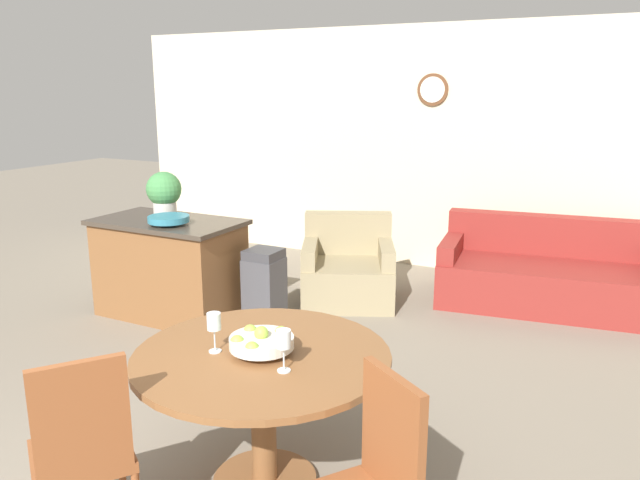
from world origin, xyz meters
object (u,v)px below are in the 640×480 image
(wine_glass_left, at_px, (214,323))
(armchair, at_px, (348,272))
(teal_bowl, at_px, (169,219))
(potted_plant, at_px, (164,192))
(dining_chair_near_left, at_px, (82,447))
(trash_bin, at_px, (264,288))
(kitchen_island, at_px, (170,268))
(fruit_bowl, at_px, (261,342))
(couch, at_px, (547,276))
(dining_table, at_px, (263,384))
(wine_glass_right, at_px, (284,341))

(wine_glass_left, xyz_separation_m, armchair, (-0.63, 2.95, -0.62))
(teal_bowl, xyz_separation_m, potted_plant, (-0.27, 0.27, 0.17))
(wine_glass_left, distance_m, potted_plant, 2.83)
(dining_chair_near_left, distance_m, trash_bin, 2.81)
(dining_chair_near_left, relative_size, kitchen_island, 0.73)
(fruit_bowl, bearing_deg, couch, 76.10)
(kitchen_island, height_order, couch, kitchen_island)
(dining_chair_near_left, bearing_deg, teal_bowl, 67.79)
(fruit_bowl, bearing_deg, potted_plant, 140.00)
(teal_bowl, bearing_deg, armchair, 48.30)
(potted_plant, xyz_separation_m, trash_bin, (1.02, 0.05, -0.77))
(armchair, bearing_deg, wine_glass_left, -102.94)
(kitchen_island, bearing_deg, dining_table, -39.66)
(teal_bowl, distance_m, trash_bin, 1.01)
(trash_bin, relative_size, couch, 0.33)
(wine_glass_left, distance_m, wine_glass_right, 0.42)
(wine_glass_left, bearing_deg, couch, 73.31)
(dining_chair_near_left, distance_m, potted_plant, 3.25)
(fruit_bowl, xyz_separation_m, couch, (0.89, 3.61, -0.53))
(teal_bowl, xyz_separation_m, trash_bin, (0.75, 0.32, -0.60))
(dining_table, distance_m, fruit_bowl, 0.23)
(dining_chair_near_left, xyz_separation_m, wine_glass_left, (0.22, 0.67, 0.37))
(dining_table, relative_size, teal_bowl, 3.68)
(dining_table, relative_size, dining_chair_near_left, 1.34)
(dining_chair_near_left, bearing_deg, armchair, 41.51)
(wine_glass_left, height_order, potted_plant, potted_plant)
(dining_chair_near_left, distance_m, fruit_bowl, 0.93)
(kitchen_island, relative_size, couch, 0.63)
(wine_glass_left, distance_m, armchair, 3.08)
(kitchen_island, relative_size, trash_bin, 1.94)
(teal_bowl, height_order, armchair, teal_bowl)
(wine_glass_left, height_order, trash_bin, wine_glass_left)
(wine_glass_left, distance_m, trash_bin, 2.33)
(wine_glass_right, height_order, kitchen_island, wine_glass_right)
(teal_bowl, distance_m, couch, 3.55)
(fruit_bowl, distance_m, wine_glass_left, 0.25)
(trash_bin, xyz_separation_m, couch, (2.11, 1.68, -0.06))
(dining_table, height_order, armchair, armchair)
(wine_glass_right, relative_size, potted_plant, 0.50)
(dining_chair_near_left, bearing_deg, fruit_bowl, 5.15)
(couch, relative_size, armchair, 1.83)
(armchair, bearing_deg, dining_chair_near_left, -108.56)
(dining_chair_near_left, xyz_separation_m, trash_bin, (-0.78, 2.69, -0.19))
(dining_table, bearing_deg, dining_chair_near_left, -119.84)
(couch, bearing_deg, kitchen_island, -155.67)
(trash_bin, bearing_deg, fruit_bowl, -57.75)
(dining_chair_near_left, bearing_deg, wine_glass_right, -9.95)
(dining_chair_near_left, height_order, wine_glass_right, dining_chair_near_left)
(dining_table, bearing_deg, wine_glass_right, -31.59)
(kitchen_island, xyz_separation_m, teal_bowl, (0.14, -0.14, 0.49))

